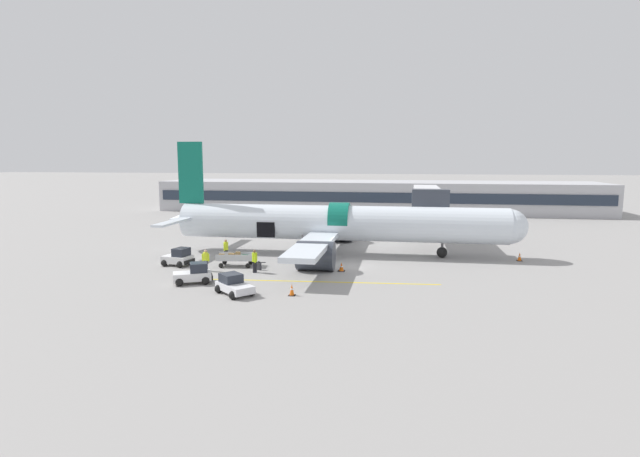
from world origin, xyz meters
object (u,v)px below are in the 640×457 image
at_px(baggage_tug_lead, 234,285).
at_px(ground_crew_loader_b, 206,260).
at_px(ground_crew_loader_a, 255,261).
at_px(airplane, 334,224).
at_px(baggage_tug_rear, 194,275).
at_px(ground_crew_driver, 226,249).
at_px(suitcase_on_tarmac_upright, 259,266).
at_px(baggage_cart_loading, 236,259).
at_px(baggage_tug_mid, 179,258).

xyz_separation_m(baggage_tug_lead, ground_crew_loader_b, (-4.48, 6.15, 0.33)).
relative_size(ground_crew_loader_a, ground_crew_loader_b, 1.05).
relative_size(airplane, baggage_tug_rear, 11.09).
bearing_deg(airplane, ground_crew_driver, -156.16).
relative_size(ground_crew_loader_a, suitcase_on_tarmac_upright, 2.57).
bearing_deg(baggage_tug_lead, baggage_tug_rear, 148.92).
bearing_deg(baggage_cart_loading, suitcase_on_tarmac_upright, -25.75).
distance_m(baggage_tug_rear, suitcase_on_tarmac_upright, 5.99).
bearing_deg(suitcase_on_tarmac_upright, baggage_cart_loading, 154.25).
height_order(baggage_tug_lead, baggage_cart_loading, baggage_tug_lead).
relative_size(baggage_cart_loading, ground_crew_loader_a, 2.27).
relative_size(airplane, ground_crew_loader_a, 18.44).
height_order(baggage_cart_loading, ground_crew_loader_b, ground_crew_loader_b).
distance_m(ground_crew_loader_b, suitcase_on_tarmac_upright, 4.26).
xyz_separation_m(baggage_cart_loading, ground_crew_loader_b, (-1.82, -2.15, 0.32)).
relative_size(baggage_tug_lead, ground_crew_loader_b, 1.83).
bearing_deg(airplane, baggage_tug_mid, -150.03).
xyz_separation_m(baggage_tug_rear, suitcase_on_tarmac_upright, (3.40, 4.92, -0.33)).
xyz_separation_m(baggage_tug_mid, suitcase_on_tarmac_upright, (7.16, -0.57, -0.34)).
bearing_deg(baggage_tug_rear, baggage_tug_mid, 124.47).
relative_size(baggage_tug_rear, ground_crew_loader_a, 1.66).
bearing_deg(suitcase_on_tarmac_upright, ground_crew_loader_b, -165.50).
bearing_deg(ground_crew_loader_a, airplane, 58.98).
height_order(baggage_cart_loading, ground_crew_driver, ground_crew_driver).
bearing_deg(baggage_cart_loading, baggage_tug_rear, -100.60).
relative_size(baggage_cart_loading, ground_crew_driver, 2.29).
xyz_separation_m(airplane, ground_crew_loader_a, (-5.15, -8.56, -1.88)).
relative_size(ground_crew_loader_a, ground_crew_driver, 1.01).
bearing_deg(baggage_tug_lead, ground_crew_loader_a, 94.24).
xyz_separation_m(ground_crew_loader_b, ground_crew_driver, (-0.00, 4.63, 0.04)).
bearing_deg(baggage_tug_lead, ground_crew_loader_b, 126.08).
relative_size(airplane, baggage_cart_loading, 8.14).
bearing_deg(ground_crew_loader_a, ground_crew_loader_b, -178.20).
bearing_deg(ground_crew_loader_b, ground_crew_driver, 90.01).
height_order(airplane, baggage_cart_loading, airplane).
height_order(baggage_tug_rear, ground_crew_loader_a, ground_crew_loader_a).
bearing_deg(suitcase_on_tarmac_upright, ground_crew_loader_a, -94.31).
bearing_deg(ground_crew_loader_b, baggage_tug_rear, -79.88).
relative_size(baggage_tug_mid, ground_crew_loader_a, 1.45).
bearing_deg(ground_crew_loader_b, baggage_tug_mid, 152.18).
height_order(ground_crew_loader_a, suitcase_on_tarmac_upright, ground_crew_loader_a).
distance_m(baggage_tug_mid, suitcase_on_tarmac_upright, 7.19).
relative_size(baggage_tug_mid, ground_crew_driver, 1.47).
relative_size(airplane, suitcase_on_tarmac_upright, 47.46).
height_order(airplane, baggage_tug_rear, airplane).
bearing_deg(baggage_tug_lead, airplane, 72.49).
xyz_separation_m(baggage_tug_lead, baggage_tug_rear, (-3.79, 2.29, 0.05)).
bearing_deg(suitcase_on_tarmac_upright, baggage_tug_lead, -86.86).
xyz_separation_m(airplane, baggage_tug_lead, (-4.68, -14.83, -2.26)).
bearing_deg(baggage_tug_mid, baggage_tug_lead, -45.80).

